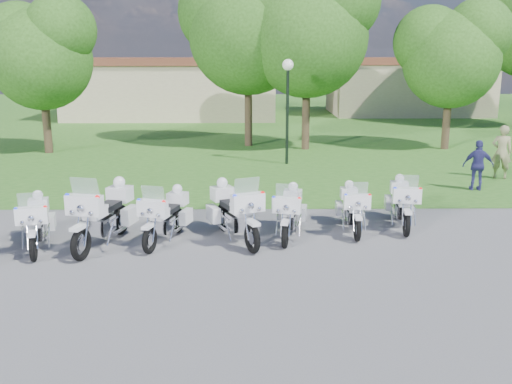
{
  "coord_description": "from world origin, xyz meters",
  "views": [
    {
      "loc": [
        -0.66,
        -12.78,
        4.34
      ],
      "look_at": [
        -0.51,
        1.2,
        0.95
      ],
      "focal_mm": 40.0,
      "sensor_mm": 36.0,
      "label": 1
    }
  ],
  "objects_px": {
    "motorcycle_4": "(234,211)",
    "bystander_c": "(478,166)",
    "motorcycle_3": "(166,215)",
    "bystander_a": "(502,152)",
    "motorcycle_1": "(36,222)",
    "motorcycle_2": "(104,214)",
    "lamp_post": "(288,86)",
    "motorcycle_5": "(290,212)",
    "motorcycle_6": "(352,208)",
    "motorcycle_7": "(402,202)"
  },
  "relations": [
    {
      "from": "motorcycle_4",
      "to": "motorcycle_7",
      "type": "height_order",
      "value": "motorcycle_4"
    },
    {
      "from": "motorcycle_4",
      "to": "motorcycle_5",
      "type": "distance_m",
      "value": 1.37
    },
    {
      "from": "motorcycle_4",
      "to": "motorcycle_5",
      "type": "bearing_deg",
      "value": 167.52
    },
    {
      "from": "motorcycle_1",
      "to": "bystander_c",
      "type": "height_order",
      "value": "bystander_c"
    },
    {
      "from": "motorcycle_6",
      "to": "motorcycle_7",
      "type": "distance_m",
      "value": 1.41
    },
    {
      "from": "motorcycle_1",
      "to": "bystander_c",
      "type": "bearing_deg",
      "value": -169.83
    },
    {
      "from": "motorcycle_3",
      "to": "motorcycle_6",
      "type": "xyz_separation_m",
      "value": [
        4.55,
        0.77,
        -0.04
      ]
    },
    {
      "from": "motorcycle_7",
      "to": "bystander_c",
      "type": "xyz_separation_m",
      "value": [
        3.49,
        3.92,
        0.2
      ]
    },
    {
      "from": "motorcycle_2",
      "to": "lamp_post",
      "type": "relative_size",
      "value": 0.63
    },
    {
      "from": "motorcycle_5",
      "to": "bystander_a",
      "type": "distance_m",
      "value": 10.32
    },
    {
      "from": "motorcycle_4",
      "to": "bystander_c",
      "type": "height_order",
      "value": "motorcycle_4"
    },
    {
      "from": "lamp_post",
      "to": "motorcycle_4",
      "type": "bearing_deg",
      "value": -100.97
    },
    {
      "from": "motorcycle_2",
      "to": "motorcycle_7",
      "type": "height_order",
      "value": "motorcycle_2"
    },
    {
      "from": "motorcycle_1",
      "to": "motorcycle_5",
      "type": "xyz_separation_m",
      "value": [
        5.84,
        0.82,
        -0.0
      ]
    },
    {
      "from": "motorcycle_5",
      "to": "bystander_c",
      "type": "bearing_deg",
      "value": -133.29
    },
    {
      "from": "motorcycle_7",
      "to": "motorcycle_1",
      "type": "bearing_deg",
      "value": 17.57
    },
    {
      "from": "motorcycle_1",
      "to": "motorcycle_7",
      "type": "bearing_deg",
      "value": 176.4
    },
    {
      "from": "motorcycle_3",
      "to": "motorcycle_5",
      "type": "bearing_deg",
      "value": -157.48
    },
    {
      "from": "motorcycle_1",
      "to": "lamp_post",
      "type": "xyz_separation_m",
      "value": [
        6.37,
        10.2,
        2.52
      ]
    },
    {
      "from": "lamp_post",
      "to": "bystander_a",
      "type": "xyz_separation_m",
      "value": [
        7.44,
        -2.84,
        -2.18
      ]
    },
    {
      "from": "motorcycle_1",
      "to": "motorcycle_4",
      "type": "bearing_deg",
      "value": 172.78
    },
    {
      "from": "motorcycle_4",
      "to": "bystander_c",
      "type": "relative_size",
      "value": 1.42
    },
    {
      "from": "motorcycle_1",
      "to": "motorcycle_3",
      "type": "bearing_deg",
      "value": 175.33
    },
    {
      "from": "motorcycle_5",
      "to": "lamp_post",
      "type": "distance_m",
      "value": 9.73
    },
    {
      "from": "motorcycle_2",
      "to": "motorcycle_3",
      "type": "bearing_deg",
      "value": -156.08
    },
    {
      "from": "motorcycle_1",
      "to": "bystander_c",
      "type": "relative_size",
      "value": 1.31
    },
    {
      "from": "motorcycle_1",
      "to": "motorcycle_6",
      "type": "height_order",
      "value": "motorcycle_1"
    },
    {
      "from": "motorcycle_3",
      "to": "motorcycle_5",
      "type": "distance_m",
      "value": 2.97
    },
    {
      "from": "motorcycle_3",
      "to": "motorcycle_5",
      "type": "height_order",
      "value": "motorcycle_3"
    },
    {
      "from": "motorcycle_2",
      "to": "lamp_post",
      "type": "xyz_separation_m",
      "value": [
        4.87,
        9.96,
        2.39
      ]
    },
    {
      "from": "motorcycle_4",
      "to": "motorcycle_6",
      "type": "height_order",
      "value": "motorcycle_4"
    },
    {
      "from": "motorcycle_6",
      "to": "lamp_post",
      "type": "xyz_separation_m",
      "value": [
        -1.07,
        8.94,
        2.55
      ]
    },
    {
      "from": "motorcycle_4",
      "to": "lamp_post",
      "type": "relative_size",
      "value": 0.56
    },
    {
      "from": "bystander_a",
      "to": "bystander_c",
      "type": "relative_size",
      "value": 1.16
    },
    {
      "from": "motorcycle_4",
      "to": "lamp_post",
      "type": "height_order",
      "value": "lamp_post"
    },
    {
      "from": "motorcycle_1",
      "to": "motorcycle_3",
      "type": "distance_m",
      "value": 2.93
    },
    {
      "from": "motorcycle_3",
      "to": "motorcycle_7",
      "type": "relative_size",
      "value": 0.98
    },
    {
      "from": "motorcycle_4",
      "to": "motorcycle_3",
      "type": "bearing_deg",
      "value": -21.54
    },
    {
      "from": "motorcycle_2",
      "to": "motorcycle_4",
      "type": "relative_size",
      "value": 1.11
    },
    {
      "from": "lamp_post",
      "to": "motorcycle_7",
      "type": "bearing_deg",
      "value": -74.16
    },
    {
      "from": "motorcycle_1",
      "to": "motorcycle_7",
      "type": "relative_size",
      "value": 0.97
    },
    {
      "from": "motorcycle_3",
      "to": "motorcycle_4",
      "type": "bearing_deg",
      "value": -161.65
    },
    {
      "from": "lamp_post",
      "to": "bystander_a",
      "type": "relative_size",
      "value": 2.18
    },
    {
      "from": "motorcycle_5",
      "to": "motorcycle_2",
      "type": "bearing_deg",
      "value": 18.01
    },
    {
      "from": "motorcycle_1",
      "to": "motorcycle_2",
      "type": "height_order",
      "value": "motorcycle_2"
    },
    {
      "from": "motorcycle_1",
      "to": "bystander_a",
      "type": "distance_m",
      "value": 15.65
    },
    {
      "from": "bystander_c",
      "to": "motorcycle_4",
      "type": "bearing_deg",
      "value": 41.03
    },
    {
      "from": "motorcycle_3",
      "to": "bystander_a",
      "type": "bearing_deg",
      "value": -131.79
    },
    {
      "from": "motorcycle_1",
      "to": "motorcycle_2",
      "type": "bearing_deg",
      "value": 174.79
    },
    {
      "from": "motorcycle_2",
      "to": "bystander_a",
      "type": "xyz_separation_m",
      "value": [
        12.32,
        7.12,
        0.21
      ]
    }
  ]
}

